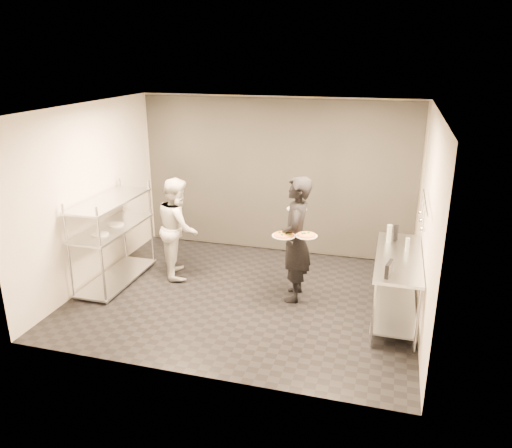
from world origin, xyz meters
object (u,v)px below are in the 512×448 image
(bottle_dark, at_px, (396,232))
(prep_counter, at_px, (397,276))
(pass_rack, at_px, (113,236))
(salad_plate, at_px, (297,208))
(pos_monitor, at_px, (389,269))
(pizza_plate_far, at_px, (306,235))
(bottle_clear, at_px, (407,245))
(waiter, at_px, (295,239))
(chef, at_px, (178,227))
(pizza_plate_near, at_px, (284,235))
(bottle_green, at_px, (389,233))

(bottle_dark, bearing_deg, prep_counter, -84.48)
(pass_rack, xyz_separation_m, salad_plate, (2.83, 0.47, 0.56))
(salad_plate, distance_m, pos_monitor, 1.82)
(pizza_plate_far, bearing_deg, bottle_dark, 26.78)
(prep_counter, relative_size, salad_plate, 6.01)
(pizza_plate_far, xyz_separation_m, bottle_clear, (1.36, 0.19, -0.07))
(prep_counter, xyz_separation_m, salad_plate, (-1.50, 0.47, 0.71))
(prep_counter, xyz_separation_m, waiter, (-1.45, 0.20, 0.31))
(bottle_clear, relative_size, bottle_dark, 0.86)
(pass_rack, height_order, waiter, waiter)
(pass_rack, bearing_deg, pos_monitor, -9.11)
(prep_counter, xyz_separation_m, pos_monitor, (-0.12, -0.68, 0.38))
(chef, bearing_deg, pizza_plate_far, -127.83)
(salad_plate, bearing_deg, bottle_dark, 6.00)
(pizza_plate_near, relative_size, pos_monitor, 1.36)
(bottle_green, height_order, bottle_dark, bottle_green)
(pass_rack, xyz_separation_m, pos_monitor, (4.21, -0.68, 0.24))
(pass_rack, bearing_deg, pizza_plate_near, -0.64)
(salad_plate, distance_m, bottle_dark, 1.48)
(pass_rack, xyz_separation_m, prep_counter, (4.33, 0.00, -0.14))
(prep_counter, height_order, pizza_plate_far, pizza_plate_far)
(chef, bearing_deg, bottle_clear, -119.80)
(salad_plate, xyz_separation_m, bottle_clear, (1.60, -0.26, -0.32))
(bottle_green, bearing_deg, bottle_clear, -49.58)
(pizza_plate_far, distance_m, pos_monitor, 1.34)
(pos_monitor, bearing_deg, pizza_plate_near, 168.15)
(pos_monitor, relative_size, bottle_dark, 1.10)
(bottle_green, relative_size, bottle_clear, 1.35)
(chef, height_order, bottle_green, chef)
(pizza_plate_near, distance_m, bottle_clear, 1.69)
(pizza_plate_near, bearing_deg, bottle_green, 20.43)
(pos_monitor, bearing_deg, bottle_dark, 99.33)
(prep_counter, bearing_deg, pizza_plate_near, -178.79)
(pizza_plate_near, relative_size, pizza_plate_far, 1.10)
(pos_monitor, bearing_deg, salad_plate, 152.30)
(pizza_plate_near, relative_size, bottle_clear, 1.75)
(pos_monitor, relative_size, bottle_clear, 1.29)
(prep_counter, relative_size, chef, 1.10)
(waiter, bearing_deg, pizza_plate_far, 40.16)
(pizza_plate_far, bearing_deg, prep_counter, -0.42)
(pizza_plate_far, relative_size, salad_plate, 1.01)
(chef, height_order, pizza_plate_far, chef)
(pass_rack, distance_m, salad_plate, 2.93)
(pass_rack, height_order, prep_counter, pass_rack)
(pass_rack, bearing_deg, pizza_plate_far, 0.22)
(prep_counter, height_order, salad_plate, salad_plate)
(waiter, distance_m, bottle_clear, 1.56)
(pass_rack, relative_size, waiter, 0.86)
(bottle_green, height_order, bottle_clear, bottle_green)
(waiter, bearing_deg, pizza_plate_near, -33.46)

